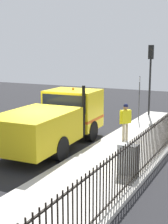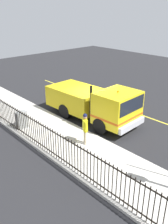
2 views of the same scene
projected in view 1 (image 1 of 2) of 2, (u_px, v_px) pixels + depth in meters
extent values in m
plane|color=#232326|center=(40.00, 150.00, 13.88)|extent=(44.33, 44.33, 0.00)
cube|color=beige|center=(114.00, 160.00, 12.34)|extent=(3.18, 20.15, 0.13)
cube|color=yellow|center=(73.00, 109.00, 15.64)|extent=(2.47, 2.08, 1.82)
cube|color=black|center=(73.00, 101.00, 15.56)|extent=(2.28, 2.11, 0.80)
cube|color=gold|center=(36.00, 129.00, 12.72)|extent=(2.56, 3.80, 1.32)
cube|color=silver|center=(82.00, 120.00, 16.73)|extent=(2.27, 0.31, 0.36)
cube|color=#DB5914|center=(73.00, 117.00, 15.71)|extent=(2.50, 2.10, 0.12)
cylinder|color=black|center=(51.00, 127.00, 15.98)|extent=(0.35, 0.97, 0.96)
cylinder|color=black|center=(91.00, 131.00, 15.11)|extent=(0.35, 0.97, 0.96)
cylinder|color=black|center=(14.00, 142.00, 13.28)|extent=(0.35, 0.97, 0.96)
cylinder|color=black|center=(60.00, 149.00, 12.41)|extent=(0.35, 0.97, 0.96)
sphere|color=orange|center=(73.00, 89.00, 15.46)|extent=(0.12, 0.12, 0.12)
cylinder|color=black|center=(84.00, 111.00, 14.21)|extent=(0.14, 0.14, 2.19)
cube|color=yellow|center=(126.00, 117.00, 14.60)|extent=(0.45, 0.52, 0.60)
sphere|color=#997051|center=(126.00, 108.00, 14.53)|extent=(0.22, 0.22, 0.22)
sphere|color=#14193F|center=(126.00, 106.00, 14.51)|extent=(0.21, 0.21, 0.21)
cylinder|color=tan|center=(127.00, 132.00, 14.77)|extent=(0.12, 0.12, 0.80)
cylinder|color=tan|center=(124.00, 132.00, 14.70)|extent=(0.12, 0.12, 0.80)
cylinder|color=yellow|center=(130.00, 117.00, 14.73)|extent=(0.09, 0.09, 0.57)
cylinder|color=yellow|center=(120.00, 118.00, 14.49)|extent=(0.09, 0.09, 0.57)
cylinder|color=black|center=(68.00, 221.00, 6.41)|extent=(0.04, 0.04, 1.46)
cylinder|color=black|center=(73.00, 217.00, 6.58)|extent=(0.04, 0.04, 1.46)
cylinder|color=black|center=(77.00, 213.00, 6.74)|extent=(0.04, 0.04, 1.46)
cylinder|color=black|center=(81.00, 209.00, 6.91)|extent=(0.04, 0.04, 1.46)
cylinder|color=black|center=(86.00, 205.00, 7.07)|extent=(0.04, 0.04, 1.46)
cylinder|color=black|center=(89.00, 202.00, 7.24)|extent=(0.04, 0.04, 1.46)
cylinder|color=black|center=(93.00, 198.00, 7.41)|extent=(0.04, 0.04, 1.46)
cylinder|color=black|center=(97.00, 195.00, 7.57)|extent=(0.04, 0.04, 1.46)
cylinder|color=black|center=(100.00, 192.00, 7.74)|extent=(0.04, 0.04, 1.46)
cylinder|color=black|center=(103.00, 189.00, 7.91)|extent=(0.04, 0.04, 1.46)
cylinder|color=black|center=(106.00, 186.00, 8.07)|extent=(0.04, 0.04, 1.46)
cylinder|color=black|center=(109.00, 183.00, 8.24)|extent=(0.04, 0.04, 1.46)
cylinder|color=black|center=(112.00, 181.00, 8.40)|extent=(0.04, 0.04, 1.46)
cylinder|color=black|center=(115.00, 178.00, 8.57)|extent=(0.04, 0.04, 1.46)
cylinder|color=black|center=(118.00, 176.00, 8.74)|extent=(0.04, 0.04, 1.46)
cylinder|color=black|center=(120.00, 173.00, 8.90)|extent=(0.04, 0.04, 1.46)
cylinder|color=black|center=(123.00, 171.00, 9.07)|extent=(0.04, 0.04, 1.46)
cylinder|color=black|center=(125.00, 169.00, 9.24)|extent=(0.04, 0.04, 1.46)
cylinder|color=black|center=(127.00, 167.00, 9.40)|extent=(0.04, 0.04, 1.46)
cylinder|color=black|center=(129.00, 165.00, 9.57)|extent=(0.04, 0.04, 1.46)
cylinder|color=black|center=(132.00, 163.00, 9.73)|extent=(0.04, 0.04, 1.46)
cylinder|color=black|center=(134.00, 161.00, 9.90)|extent=(0.04, 0.04, 1.46)
cylinder|color=black|center=(136.00, 159.00, 10.07)|extent=(0.04, 0.04, 1.46)
cylinder|color=black|center=(138.00, 157.00, 10.23)|extent=(0.04, 0.04, 1.46)
cylinder|color=black|center=(139.00, 155.00, 10.40)|extent=(0.04, 0.04, 1.46)
cylinder|color=black|center=(141.00, 154.00, 10.57)|extent=(0.04, 0.04, 1.46)
cylinder|color=black|center=(143.00, 152.00, 10.73)|extent=(0.04, 0.04, 1.46)
cylinder|color=black|center=(145.00, 151.00, 10.90)|extent=(0.04, 0.04, 1.46)
cylinder|color=black|center=(146.00, 149.00, 11.06)|extent=(0.04, 0.04, 1.46)
cylinder|color=black|center=(148.00, 148.00, 11.23)|extent=(0.04, 0.04, 1.46)
cylinder|color=black|center=(149.00, 146.00, 11.40)|extent=(0.04, 0.04, 1.46)
cylinder|color=black|center=(151.00, 145.00, 11.56)|extent=(0.04, 0.04, 1.46)
cylinder|color=black|center=(152.00, 143.00, 11.73)|extent=(0.04, 0.04, 1.46)
cylinder|color=black|center=(154.00, 142.00, 11.90)|extent=(0.04, 0.04, 1.46)
cylinder|color=black|center=(155.00, 141.00, 12.06)|extent=(0.04, 0.04, 1.46)
cylinder|color=black|center=(157.00, 140.00, 12.23)|extent=(0.04, 0.04, 1.46)
cylinder|color=black|center=(158.00, 138.00, 12.39)|extent=(0.04, 0.04, 1.46)
cylinder|color=black|center=(159.00, 137.00, 12.56)|extent=(0.04, 0.04, 1.46)
cylinder|color=black|center=(160.00, 136.00, 12.73)|extent=(0.04, 0.04, 1.46)
cylinder|color=black|center=(162.00, 135.00, 12.89)|extent=(0.04, 0.04, 1.46)
cylinder|color=black|center=(163.00, 134.00, 13.06)|extent=(0.04, 0.04, 1.46)
cylinder|color=black|center=(164.00, 133.00, 13.23)|extent=(0.04, 0.04, 1.46)
cylinder|color=black|center=(165.00, 132.00, 13.39)|extent=(0.04, 0.04, 1.46)
cylinder|color=black|center=(166.00, 131.00, 13.56)|extent=(0.04, 0.04, 1.46)
cylinder|color=black|center=(167.00, 130.00, 13.72)|extent=(0.04, 0.04, 1.46)
cylinder|color=black|center=(168.00, 129.00, 13.89)|extent=(0.04, 0.04, 1.46)
cube|color=black|center=(152.00, 128.00, 11.45)|extent=(0.04, 17.13, 0.04)
cube|color=black|center=(150.00, 160.00, 11.67)|extent=(0.04, 17.13, 0.04)
cylinder|color=black|center=(150.00, 81.00, 20.22)|extent=(0.12, 0.12, 4.33)
cube|color=black|center=(151.00, 52.00, 19.90)|extent=(0.30, 0.22, 0.85)
sphere|color=red|center=(151.00, 48.00, 19.85)|extent=(0.16, 0.16, 0.16)
sphere|color=yellow|center=(151.00, 52.00, 19.90)|extent=(0.16, 0.16, 0.16)
sphere|color=green|center=(151.00, 56.00, 19.94)|extent=(0.16, 0.16, 0.16)
cube|color=gray|center=(128.00, 159.00, 10.71)|extent=(0.63, 0.37, 1.01)
cylinder|color=#4C4C4C|center=(139.00, 98.00, 18.96)|extent=(0.06, 0.06, 2.56)
cube|color=white|center=(140.00, 80.00, 18.76)|extent=(0.17, 0.49, 0.24)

